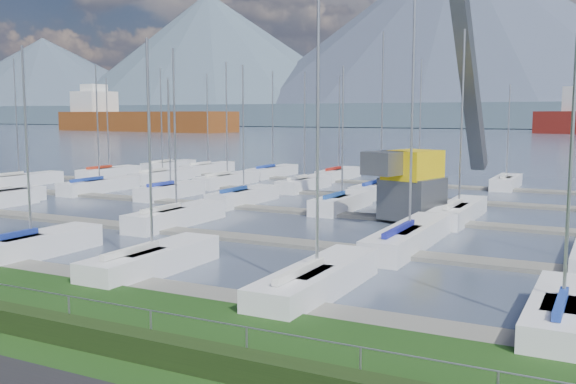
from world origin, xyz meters
The scene contains 7 objects.
path centered at (0.00, -3.00, 0.01)m, with size 160.00×2.00×0.04m, color black.
hedge centered at (0.00, -0.40, 0.35)m, with size 80.00×0.70×0.70m, color black.
fence centered at (0.00, 0.00, 1.20)m, with size 0.04×0.04×80.00m, color #919599.
docks centered at (0.00, 26.00, -0.22)m, with size 90.00×41.60×0.25m.
crane centered at (2.10, 27.11, 5.33)m, with size 5.26×13.45×22.35m.
cargo_ship_west centered at (-160.52, 190.30, 3.71)m, with size 84.72×27.43×21.50m.
sailboat_fleet centered at (-2.23, 28.64, 5.42)m, with size 75.83×49.36×13.71m.
Camera 1 is at (12.91, -13.17, 6.43)m, focal length 40.00 mm.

